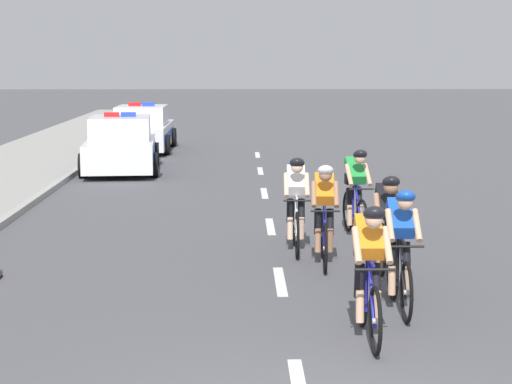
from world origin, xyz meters
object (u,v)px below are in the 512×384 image
(cyclist_lead, at_px, (369,270))
(cyclist_second, at_px, (400,248))
(cyclist_sixth, at_px, (356,191))
(cyclist_fourth, at_px, (324,213))
(cyclist_third, at_px, (387,228))
(police_car_nearest, at_px, (121,146))
(police_car_second, at_px, (142,130))
(cyclist_fifth, at_px, (296,203))

(cyclist_lead, bearing_deg, cyclist_second, 64.36)
(cyclist_second, xyz_separation_m, cyclist_sixth, (0.05, 4.52, 0.00))
(cyclist_second, bearing_deg, cyclist_fourth, 105.99)
(cyclist_third, bearing_deg, police_car_nearest, 112.87)
(police_car_nearest, relative_size, police_car_second, 1.03)
(cyclist_lead, distance_m, cyclist_second, 1.24)
(cyclist_third, distance_m, cyclist_fourth, 1.38)
(cyclist_fourth, bearing_deg, cyclist_lead, -87.52)
(cyclist_fourth, bearing_deg, cyclist_fifth, 110.62)
(cyclist_lead, height_order, cyclist_sixth, same)
(cyclist_second, relative_size, police_car_nearest, 0.38)
(cyclist_lead, relative_size, police_car_nearest, 0.38)
(cyclist_second, xyz_separation_m, cyclist_fifth, (-1.04, 3.35, 0.00))
(cyclist_second, distance_m, cyclist_fifth, 3.50)
(police_car_nearest, bearing_deg, cyclist_lead, -72.55)
(cyclist_lead, bearing_deg, police_car_second, 102.99)
(cyclist_sixth, distance_m, police_car_nearest, 10.37)
(cyclist_lead, bearing_deg, cyclist_fourth, 92.48)
(cyclist_second, xyz_separation_m, police_car_nearest, (-5.13, 13.50, -0.11))
(cyclist_third, bearing_deg, cyclist_sixth, 89.99)
(police_car_second, bearing_deg, cyclist_fifth, -75.18)
(cyclist_lead, height_order, police_car_second, police_car_second)
(police_car_nearest, bearing_deg, police_car_second, 90.02)
(cyclist_sixth, bearing_deg, cyclist_fifth, -132.82)
(cyclist_fourth, height_order, cyclist_fifth, same)
(cyclist_sixth, bearing_deg, police_car_second, 109.93)
(cyclist_fifth, bearing_deg, cyclist_third, -62.73)
(cyclist_second, distance_m, cyclist_sixth, 4.52)
(cyclist_lead, distance_m, cyclist_third, 2.42)
(cyclist_fifth, xyz_separation_m, police_car_nearest, (-4.09, 10.16, -0.11))
(cyclist_fourth, bearing_deg, cyclist_third, -57.86)
(cyclist_fifth, bearing_deg, cyclist_second, -72.68)
(cyclist_second, height_order, cyclist_fourth, same)
(cyclist_third, distance_m, cyclist_fifth, 2.38)
(cyclist_second, height_order, cyclist_sixth, same)
(cyclist_fifth, bearing_deg, cyclist_fourth, -69.38)
(cyclist_sixth, bearing_deg, cyclist_fourth, -109.09)
(cyclist_lead, xyz_separation_m, cyclist_sixth, (0.58, 5.64, 0.00))
(cyclist_fourth, height_order, police_car_nearest, police_car_nearest)
(cyclist_fifth, relative_size, police_car_second, 0.39)
(cyclist_third, bearing_deg, cyclist_second, -92.08)
(cyclist_sixth, xyz_separation_m, police_car_nearest, (-5.18, 8.98, -0.11))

